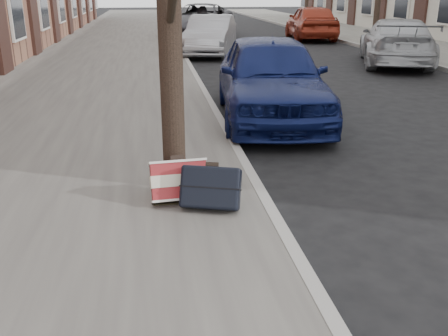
{
  "coord_description": "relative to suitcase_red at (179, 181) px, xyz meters",
  "views": [
    {
      "loc": [
        -2.39,
        -3.95,
        2.23
      ],
      "look_at": [
        -1.69,
        0.8,
        0.49
      ],
      "focal_mm": 40.0,
      "sensor_mm": 36.0,
      "label": 1
    }
  ],
  "objects": [
    {
      "name": "car_far_front",
      "position": [
        7.15,
        9.72,
        0.35
      ],
      "size": [
        3.45,
        5.14,
        1.38
      ],
      "primitive_type": "imported",
      "rotation": [
        0.0,
        0.0,
        2.79
      ],
      "color": "#9B9EA2",
      "rests_on": "ground"
    },
    {
      "name": "car_far_back",
      "position": [
        7.05,
        17.75,
        0.43
      ],
      "size": [
        2.35,
        4.74,
        1.55
      ],
      "primitive_type": "imported",
      "rotation": [
        0.0,
        0.0,
        3.03
      ],
      "color": "maroon",
      "rests_on": "ground"
    },
    {
      "name": "suitcase_navy",
      "position": [
        0.3,
        -0.25,
        0.01
      ],
      "size": [
        0.67,
        0.51,
        0.47
      ],
      "primitive_type": "cube",
      "rotation": [
        -0.42,
        0.0,
        -0.31
      ],
      "color": "black",
      "rests_on": "near_sidewalk"
    },
    {
      "name": "car_near_front",
      "position": [
        1.84,
        3.73,
        0.4
      ],
      "size": [
        2.2,
        4.52,
        1.49
      ],
      "primitive_type": "imported",
      "rotation": [
        0.0,
        0.0,
        -0.1
      ],
      "color": "#0E174B",
      "rests_on": "ground"
    },
    {
      "name": "far_sidewalk",
      "position": [
        9.95,
        14.12,
        -0.28
      ],
      "size": [
        4.0,
        70.0,
        0.12
      ],
      "primitive_type": "cube",
      "color": "gray",
      "rests_on": "ground"
    },
    {
      "name": "dirt_patch",
      "position": [
        0.15,
        0.32,
        -0.21
      ],
      "size": [
        0.85,
        0.85,
        0.02
      ],
      "primitive_type": "cube",
      "color": "black",
      "rests_on": "near_sidewalk"
    },
    {
      "name": "near_sidewalk",
      "position": [
        -1.55,
        14.12,
        -0.28
      ],
      "size": [
        5.0,
        70.0,
        0.12
      ],
      "primitive_type": "cube",
      "color": "slate",
      "rests_on": "ground"
    },
    {
      "name": "ground",
      "position": [
        2.15,
        -0.88,
        -0.34
      ],
      "size": [
        120.0,
        120.0,
        0.0
      ],
      "primitive_type": "plane",
      "color": "black",
      "rests_on": "ground"
    },
    {
      "name": "car_near_mid",
      "position": [
        1.9,
        12.98,
        0.33
      ],
      "size": [
        2.4,
        4.29,
        1.34
      ],
      "primitive_type": "imported",
      "rotation": [
        0.0,
        0.0,
        -0.26
      ],
      "color": "#9EA0A6",
      "rests_on": "ground"
    },
    {
      "name": "suitcase_red",
      "position": [
        0.0,
        0.0,
        0.0
      ],
      "size": [
        0.6,
        0.36,
        0.44
      ],
      "primitive_type": "cube",
      "rotation": [
        -0.42,
        0.0,
        0.08
      ],
      "color": "maroon",
      "rests_on": "near_sidewalk"
    },
    {
      "name": "car_near_back",
      "position": [
        2.2,
        19.58,
        0.43
      ],
      "size": [
        4.21,
        6.07,
        1.54
      ],
      "primitive_type": "imported",
      "rotation": [
        0.0,
        0.0,
        -0.33
      ],
      "color": "#37363B",
      "rests_on": "ground"
    }
  ]
}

